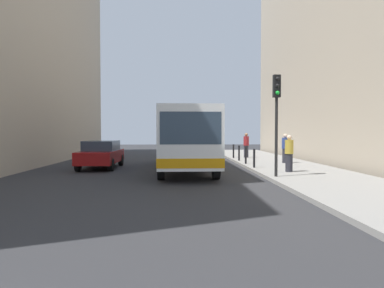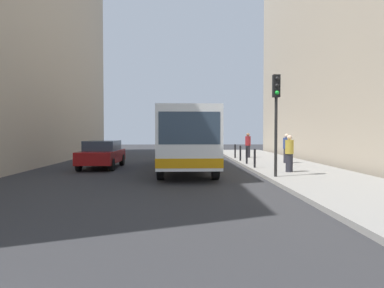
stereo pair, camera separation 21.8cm
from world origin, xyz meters
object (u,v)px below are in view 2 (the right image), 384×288
(bollard_near, at_px, (255,158))
(pedestrian_far_sidewalk, at_px, (248,145))
(bus, at_px, (185,136))
(car_behind_bus, at_px, (185,146))
(bollard_farthest, at_px, (235,151))
(pedestrian_mid_sidewalk, at_px, (286,148))
(traffic_light, at_px, (276,106))
(bollard_far, at_px, (240,153))
(bollard_mid, at_px, (247,155))
(pedestrian_near_signal, at_px, (289,154))
(car_beside_bus, at_px, (102,154))

(bollard_near, relative_size, pedestrian_far_sidewalk, 0.55)
(bus, xyz_separation_m, car_behind_bus, (0.11, 10.18, -0.94))
(bollard_farthest, distance_m, pedestrian_mid_sidewalk, 4.68)
(traffic_light, distance_m, bollard_farthest, 10.60)
(bollard_near, relative_size, bollard_far, 1.00)
(car_behind_bus, distance_m, pedestrian_far_sidewalk, 5.72)
(car_behind_bus, height_order, bollard_mid, car_behind_bus)
(pedestrian_mid_sidewalk, bearing_deg, bollard_far, -152.62)
(bus, xyz_separation_m, bollard_near, (3.50, -0.69, -1.10))
(bollard_mid, xyz_separation_m, bollard_far, (0.00, 2.22, 0.00))
(pedestrian_near_signal, xyz_separation_m, pedestrian_far_sidewalk, (-0.17, 9.19, 0.03))
(car_beside_bus, relative_size, pedestrian_near_signal, 2.64)
(bollard_near, bearing_deg, traffic_light, -88.44)
(car_beside_bus, height_order, pedestrian_near_signal, pedestrian_near_signal)
(pedestrian_near_signal, bearing_deg, bollard_farthest, 162.88)
(bus, xyz_separation_m, pedestrian_mid_sidewalk, (5.89, 1.96, -0.73))
(bollard_farthest, bearing_deg, pedestrian_mid_sidewalk, -59.10)
(bollard_mid, height_order, pedestrian_mid_sidewalk, pedestrian_mid_sidewalk)
(traffic_light, height_order, bollard_far, traffic_light)
(car_beside_bus, xyz_separation_m, car_behind_bus, (4.62, 9.35, 0.00))
(bollard_far, distance_m, pedestrian_far_sidewalk, 2.95)
(bollard_far, bearing_deg, car_beside_bus, -159.99)
(bollard_mid, distance_m, bollard_far, 2.22)
(bollard_far, height_order, pedestrian_near_signal, pedestrian_near_signal)
(bollard_farthest, distance_m, pedestrian_far_sidewalk, 1.19)
(traffic_light, xyz_separation_m, bollard_mid, (-0.10, 5.89, -2.38))
(bollard_near, relative_size, bollard_mid, 1.00)
(bollard_mid, height_order, pedestrian_far_sidewalk, pedestrian_far_sidewalk)
(bollard_mid, height_order, bollard_farthest, same)
(car_beside_bus, distance_m, bollard_mid, 8.04)
(car_beside_bus, bearing_deg, pedestrian_far_sidewalk, -147.37)
(bollard_far, bearing_deg, bollard_mid, -90.00)
(bollard_mid, bearing_deg, bus, -156.42)
(bollard_farthest, bearing_deg, bus, -120.40)
(bollard_near, bearing_deg, car_beside_bus, 169.25)
(car_behind_bus, bearing_deg, bus, 90.94)
(bollard_near, distance_m, bollard_mid, 2.22)
(bollard_far, relative_size, pedestrian_near_signal, 0.57)
(pedestrian_mid_sidewalk, bearing_deg, pedestrian_far_sidewalk, 171.26)
(bollard_farthest, bearing_deg, car_behind_bus, 128.73)
(car_behind_bus, xyz_separation_m, pedestrian_near_signal, (4.54, -12.88, 0.20))
(car_behind_bus, bearing_deg, pedestrian_far_sidewalk, 141.46)
(bus, xyz_separation_m, pedestrian_far_sidewalk, (4.49, 6.50, -0.71))
(bus, xyz_separation_m, car_beside_bus, (-4.51, 0.83, -0.94))
(pedestrian_far_sidewalk, bearing_deg, car_beside_bus, -15.36)
(traffic_light, xyz_separation_m, bollard_near, (-0.10, 3.68, -2.38))
(traffic_light, bearing_deg, bus, 129.48)
(bollard_near, xyz_separation_m, bollard_far, (0.00, 4.43, 0.00))
(traffic_light, bearing_deg, pedestrian_near_signal, 57.69)
(car_behind_bus, relative_size, pedestrian_mid_sidewalk, 2.61)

